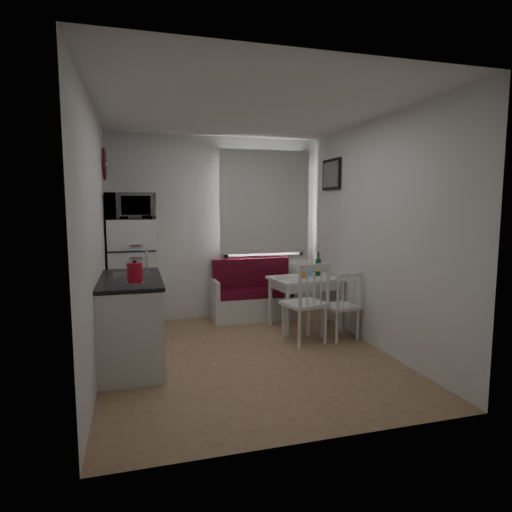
{
  "coord_description": "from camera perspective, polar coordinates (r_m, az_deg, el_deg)",
  "views": [
    {
      "loc": [
        -1.13,
        -4.33,
        1.64
      ],
      "look_at": [
        0.23,
        0.5,
        1.04
      ],
      "focal_mm": 30.0,
      "sensor_mm": 36.0,
      "label": 1
    }
  ],
  "objects": [
    {
      "name": "kitchen_counter",
      "position": [
        4.64,
        -16.25,
        -8.19
      ],
      "size": [
        0.62,
        1.32,
        1.16
      ],
      "color": "white",
      "rests_on": "floor"
    },
    {
      "name": "curtain",
      "position": [
        6.26,
        1.26,
        7.18
      ],
      "size": [
        1.35,
        0.02,
        1.5
      ],
      "primitive_type": "cube",
      "color": "white",
      "rests_on": "wall_back"
    },
    {
      "name": "drinking_glass_orange",
      "position": [
        5.66,
        6.39,
        -2.5
      ],
      "size": [
        0.05,
        0.05,
        0.09
      ],
      "primitive_type": "cylinder",
      "color": "orange",
      "rests_on": "dining_table"
    },
    {
      "name": "dining_table",
      "position": [
        5.74,
        6.65,
        -3.6
      ],
      "size": [
        0.97,
        0.73,
        0.68
      ],
      "rotation": [
        0.0,
        0.0,
        0.11
      ],
      "color": "white",
      "rests_on": "floor"
    },
    {
      "name": "microwave",
      "position": [
        5.68,
        -16.37,
        6.41
      ],
      "size": [
        0.6,
        0.41,
        0.33
      ],
      "primitive_type": "imported",
      "color": "white",
      "rests_on": "fridge"
    },
    {
      "name": "floor",
      "position": [
        4.77,
        -1.1,
        -13.24
      ],
      "size": [
        3.0,
        3.5,
        0.02
      ],
      "primitive_type": "cube",
      "color": "#94694E",
      "rests_on": "ground"
    },
    {
      "name": "window",
      "position": [
        6.32,
        1.07,
        6.72
      ],
      "size": [
        1.22,
        0.06,
        1.47
      ],
      "primitive_type": "cube",
      "color": "white",
      "rests_on": "wall_back"
    },
    {
      "name": "wall_right",
      "position": [
        5.08,
        15.48,
        2.78
      ],
      "size": [
        0.02,
        3.5,
        2.6
      ],
      "primitive_type": "cube",
      "color": "white",
      "rests_on": "floor"
    },
    {
      "name": "wall_back",
      "position": [
        6.2,
        -5.24,
        3.68
      ],
      "size": [
        3.0,
        0.02,
        2.6
      ],
      "primitive_type": "cube",
      "color": "white",
      "rests_on": "floor"
    },
    {
      "name": "kettle",
      "position": [
        4.1,
        -15.86,
        -2.18
      ],
      "size": [
        0.17,
        0.17,
        0.23
      ],
      "primitive_type": "cylinder",
      "color": "red",
      "rests_on": "kitchen_counter"
    },
    {
      "name": "picture_frame",
      "position": [
        6.04,
        10.0,
        10.65
      ],
      "size": [
        0.04,
        0.52,
        0.42
      ],
      "primitive_type": "cube",
      "color": "black",
      "rests_on": "wall_right"
    },
    {
      "name": "chair_left",
      "position": [
        5.04,
        6.91,
        -5.12
      ],
      "size": [
        0.54,
        0.52,
        0.52
      ],
      "rotation": [
        0.0,
        0.0,
        0.21
      ],
      "color": "white",
      "rests_on": "floor"
    },
    {
      "name": "drinking_glass_blue",
      "position": [
        5.79,
        7.21,
        -2.2
      ],
      "size": [
        0.06,
        0.06,
        0.11
      ],
      "primitive_type": "cylinder",
      "color": "#85CEE2",
      "rests_on": "dining_table"
    },
    {
      "name": "wine_bottle",
      "position": [
        5.88,
        8.28,
        -1.03
      ],
      "size": [
        0.08,
        0.08,
        0.32
      ],
      "primitive_type": null,
      "color": "#164627",
      "rests_on": "dining_table"
    },
    {
      "name": "wall_front",
      "position": [
        2.84,
        7.81,
        -0.03
      ],
      "size": [
        3.0,
        0.02,
        2.6
      ],
      "primitive_type": "cube",
      "color": "white",
      "rests_on": "floor"
    },
    {
      "name": "fridge",
      "position": [
        5.81,
        -16.07,
        -2.45
      ],
      "size": [
        0.58,
        0.58,
        1.45
      ],
      "primitive_type": "cube",
      "color": "white",
      "rests_on": "floor"
    },
    {
      "name": "bench",
      "position": [
        6.21,
        -0.34,
        -5.75
      ],
      "size": [
        1.2,
        0.46,
        0.86
      ],
      "color": "white",
      "rests_on": "floor"
    },
    {
      "name": "chair_right",
      "position": [
        5.27,
        11.58,
        -5.61
      ],
      "size": [
        0.46,
        0.44,
        0.45
      ],
      "rotation": [
        0.0,
        0.0,
        0.2
      ],
      "color": "white",
      "rests_on": "floor"
    },
    {
      "name": "plate",
      "position": [
        5.64,
        3.76,
        -2.88
      ],
      "size": [
        0.22,
        0.22,
        0.02
      ],
      "primitive_type": "cylinder",
      "color": "white",
      "rests_on": "dining_table"
    },
    {
      "name": "ceiling",
      "position": [
        4.58,
        -1.18,
        18.97
      ],
      "size": [
        3.0,
        3.5,
        0.02
      ],
      "primitive_type": "cube",
      "color": "white",
      "rests_on": "wall_back"
    },
    {
      "name": "wall_left",
      "position": [
        4.36,
        -20.59,
        1.97
      ],
      "size": [
        0.02,
        3.5,
        2.6
      ],
      "primitive_type": "cube",
      "color": "white",
      "rests_on": "floor"
    },
    {
      "name": "wall_sign",
      "position": [
        5.82,
        -19.45,
        11.51
      ],
      "size": [
        0.03,
        0.4,
        0.4
      ],
      "primitive_type": "cylinder",
      "rotation": [
        0.0,
        1.57,
        0.0
      ],
      "color": "#193896",
      "rests_on": "wall_left"
    }
  ]
}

